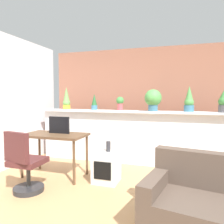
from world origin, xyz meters
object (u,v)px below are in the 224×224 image
object	(u,v)px
potted_plant_5	(224,101)
office_chair	(25,167)
side_cube_shelf	(106,167)
tv_monitor	(59,125)
vase_on_shelf	(108,146)
potted_plant_3	(153,99)
potted_plant_0	(66,100)
potted_plant_1	(94,102)
potted_plant_2	(120,103)
potted_plant_4	(189,100)
desk	(55,139)

from	to	relation	value
potted_plant_5	office_chair	world-z (taller)	potted_plant_5
potted_plant_5	side_cube_shelf	xyz separation A→B (m)	(-1.88, -1.03, -1.06)
tv_monitor	vase_on_shelf	distance (m)	0.98
potted_plant_3	potted_plant_0	bearing A→B (deg)	178.00
side_cube_shelf	vase_on_shelf	distance (m)	0.34
potted_plant_1	vase_on_shelf	world-z (taller)	potted_plant_1
office_chair	potted_plant_2	bearing A→B (deg)	63.01
potted_plant_2	vase_on_shelf	xyz separation A→B (m)	(0.09, -1.04, -0.69)
potted_plant_5	office_chair	bearing A→B (deg)	-148.27
potted_plant_0	tv_monitor	bearing A→B (deg)	-67.75
potted_plant_1	office_chair	world-z (taller)	potted_plant_1
potted_plant_2	side_cube_shelf	world-z (taller)	potted_plant_2
office_chair	potted_plant_4	bearing A→B (deg)	38.53
office_chair	potted_plant_1	bearing A→B (deg)	79.47
office_chair	vase_on_shelf	distance (m)	1.29
potted_plant_4	side_cube_shelf	world-z (taller)	potted_plant_4
potted_plant_2	tv_monitor	size ratio (longest dim) A/B	0.72
office_chair	side_cube_shelf	bearing A→B (deg)	36.90
potted_plant_0	potted_plant_2	xyz separation A→B (m)	(1.26, -0.01, -0.06)
potted_plant_1	desk	xyz separation A→B (m)	(-0.30, -1.10, -0.61)
side_cube_shelf	office_chair	bearing A→B (deg)	-143.10
vase_on_shelf	potted_plant_0	bearing A→B (deg)	142.18
side_cube_shelf	potted_plant_0	bearing A→B (deg)	140.80
tv_monitor	vase_on_shelf	bearing A→B (deg)	-1.88
tv_monitor	side_cube_shelf	xyz separation A→B (m)	(0.91, -0.07, -0.65)
potted_plant_3	desk	distance (m)	2.00
potted_plant_3	potted_plant_5	xyz separation A→B (m)	(1.26, 0.02, -0.04)
vase_on_shelf	potted_plant_1	bearing A→B (deg)	122.51
potted_plant_4	desk	distance (m)	2.58
potted_plant_3	tv_monitor	world-z (taller)	potted_plant_3
potted_plant_5	potted_plant_1	bearing A→B (deg)	178.73
potted_plant_2	vase_on_shelf	distance (m)	1.25
potted_plant_1	potted_plant_2	bearing A→B (deg)	-1.69
potted_plant_2	potted_plant_4	world-z (taller)	potted_plant_4
potted_plant_0	desk	size ratio (longest dim) A/B	0.46
tv_monitor	vase_on_shelf	size ratio (longest dim) A/B	2.32
potted_plant_3	office_chair	xyz separation A→B (m)	(-1.61, -1.75, -0.97)
potted_plant_4	potted_plant_3	bearing A→B (deg)	-174.48
tv_monitor	vase_on_shelf	world-z (taller)	tv_monitor
potted_plant_0	potted_plant_5	xyz separation A→B (m)	(3.21, -0.04, -0.02)
side_cube_shelf	tv_monitor	bearing A→B (deg)	175.89
potted_plant_5	desk	xyz separation A→B (m)	(-2.84, -1.05, -0.65)
potted_plant_3	potted_plant_4	xyz separation A→B (m)	(0.67, 0.06, -0.03)
potted_plant_3	vase_on_shelf	bearing A→B (deg)	-121.64
potted_plant_3	desk	world-z (taller)	potted_plant_3
potted_plant_3	office_chair	distance (m)	2.57
potted_plant_1	potted_plant_3	world-z (taller)	potted_plant_3
potted_plant_0	side_cube_shelf	xyz separation A→B (m)	(1.32, -1.08, -1.08)
potted_plant_1	office_chair	xyz separation A→B (m)	(-0.34, -1.83, -0.89)
potted_plant_0	potted_plant_5	distance (m)	3.21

